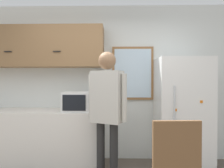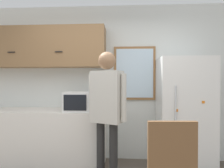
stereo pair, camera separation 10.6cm
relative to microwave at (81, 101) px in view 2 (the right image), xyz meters
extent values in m
cube|color=silver|center=(0.31, 0.44, 0.30)|extent=(6.00, 0.06, 2.70)
cube|color=silver|center=(-0.76, 0.09, -0.60)|extent=(2.25, 0.64, 0.90)
cube|color=olive|center=(-0.76, 0.24, 0.90)|extent=(2.25, 0.35, 0.68)
cube|color=black|center=(-1.16, 0.05, 0.79)|extent=(0.12, 0.01, 0.01)
cube|color=black|center=(-0.37, 0.05, 0.79)|extent=(0.12, 0.01, 0.01)
cube|color=white|center=(0.00, 0.00, 0.00)|extent=(0.49, 0.37, 0.30)
cube|color=black|center=(-0.04, -0.19, 0.00)|extent=(0.34, 0.01, 0.24)
cube|color=#B2B2B2|center=(0.21, -0.19, 0.00)|extent=(0.07, 0.01, 0.24)
cylinder|color=black|center=(0.37, -0.43, -0.64)|extent=(0.11, 0.11, 0.83)
cylinder|color=black|center=(0.55, -0.51, -0.64)|extent=(0.11, 0.11, 0.83)
cube|color=beige|center=(0.46, -0.47, 0.11)|extent=(0.46, 0.36, 0.68)
sphere|color=#8C6647|center=(0.46, -0.47, 0.59)|extent=(0.23, 0.23, 0.23)
cylinder|color=beige|center=(0.24, -0.38, 0.11)|extent=(0.07, 0.07, 0.61)
cylinder|color=beige|center=(0.68, -0.57, 0.11)|extent=(0.07, 0.07, 0.61)
cube|color=white|center=(1.63, 0.08, -0.19)|extent=(0.80, 0.64, 1.73)
cylinder|color=silver|center=(1.41, -0.26, -0.05)|extent=(0.02, 0.02, 0.61)
cube|color=orange|center=(1.43, -0.24, -0.09)|extent=(0.04, 0.01, 0.04)
cube|color=orange|center=(1.79, -0.24, 0.03)|extent=(0.04, 0.01, 0.04)
cube|color=brown|center=(1.08, -1.46, -0.30)|extent=(0.40, 0.06, 0.59)
cube|color=olive|center=(0.87, 0.40, 0.46)|extent=(0.72, 0.04, 0.93)
cube|color=silver|center=(0.87, 0.38, 0.46)|extent=(0.64, 0.01, 0.85)
camera|label=1|loc=(0.58, -3.11, 0.32)|focal=32.00mm
camera|label=2|loc=(0.69, -3.10, 0.32)|focal=32.00mm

